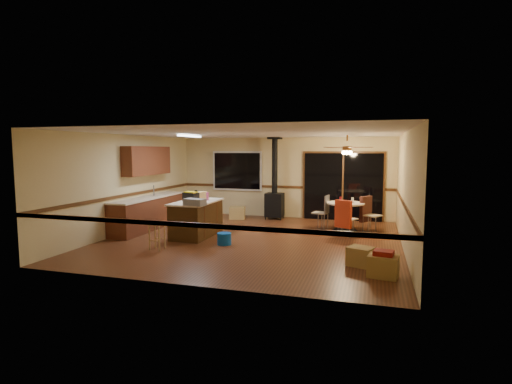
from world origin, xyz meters
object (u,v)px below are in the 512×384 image
at_px(toolbox_grey, 195,202).
at_px(blue_bucket, 224,239).
at_px(chair_left, 324,208).
at_px(chair_right, 367,209).
at_px(box_under_window, 237,213).
at_px(dining_table, 346,211).
at_px(kitchen_island, 197,218).
at_px(bar_stool, 157,236).
at_px(wood_stove, 275,196).
at_px(box_corner_a, 383,266).
at_px(box_corner_b, 361,256).
at_px(toolbox_black, 191,197).
at_px(chair_near, 344,214).

height_order(toolbox_grey, blue_bucket, toolbox_grey).
relative_size(chair_left, chair_right, 0.74).
relative_size(chair_left, box_under_window, 1.06).
bearing_deg(dining_table, chair_left, 172.25).
relative_size(toolbox_grey, chair_left, 0.97).
xyz_separation_m(kitchen_island, bar_stool, (-0.24, -1.54, -0.15)).
bearing_deg(wood_stove, box_corner_a, -58.02).
distance_m(kitchen_island, blue_bucket, 1.27).
bearing_deg(box_corner_b, box_under_window, 133.05).
height_order(bar_stool, box_under_window, bar_stool).
xyz_separation_m(bar_stool, blue_bucket, (1.26, 0.84, -0.16)).
xyz_separation_m(kitchen_island, chair_right, (4.16, 1.90, 0.14)).
relative_size(toolbox_grey, blue_bucket, 1.51).
relative_size(bar_stool, box_corner_a, 1.21).
bearing_deg(chair_right, toolbox_black, -155.15).
relative_size(wood_stove, chair_right, 3.60).
bearing_deg(box_corner_a, wood_stove, 121.98).
bearing_deg(toolbox_grey, chair_right, 34.09).
height_order(kitchen_island, blue_bucket, kitchen_island).
height_order(chair_left, chair_right, same).
bearing_deg(toolbox_black, bar_stool, -95.09).
height_order(chair_right, box_corner_a, chair_right).
xyz_separation_m(chair_left, box_under_window, (-2.86, 0.87, -0.39)).
bearing_deg(blue_bucket, box_corner_b, -15.55).
height_order(toolbox_black, box_under_window, toolbox_black).
bearing_deg(toolbox_grey, box_under_window, 92.31).
bearing_deg(toolbox_grey, toolbox_black, 122.62).
bearing_deg(kitchen_island, chair_near, 13.71).
bearing_deg(dining_table, box_corner_b, -81.10).
xyz_separation_m(wood_stove, toolbox_grey, (-1.00, -3.77, 0.25)).
distance_m(kitchen_island, box_under_window, 2.71).
bearing_deg(chair_near, chair_left, 122.96).
height_order(chair_near, chair_right, same).
distance_m(toolbox_grey, chair_near, 3.72).
height_order(kitchen_island, chair_left, chair_left).
bearing_deg(box_under_window, kitchen_island, -93.36).
bearing_deg(box_corner_b, chair_left, 108.21).
bearing_deg(dining_table, chair_right, 15.38).
bearing_deg(toolbox_black, chair_left, 31.39).
height_order(wood_stove, chair_near, wood_stove).
bearing_deg(chair_left, chair_right, 3.47).
distance_m(dining_table, box_corner_b, 3.36).
height_order(dining_table, chair_right, chair_right).
relative_size(wood_stove, box_corner_b, 5.62).
distance_m(chair_near, box_corner_a, 3.17).
xyz_separation_m(bar_stool, chair_near, (3.87, 2.42, 0.29)).
bearing_deg(toolbox_grey, bar_stool, -123.28).
bearing_deg(kitchen_island, box_corner_a, -25.10).
bearing_deg(toolbox_black, box_corner_b, -19.19).
distance_m(chair_near, chair_right, 1.14).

